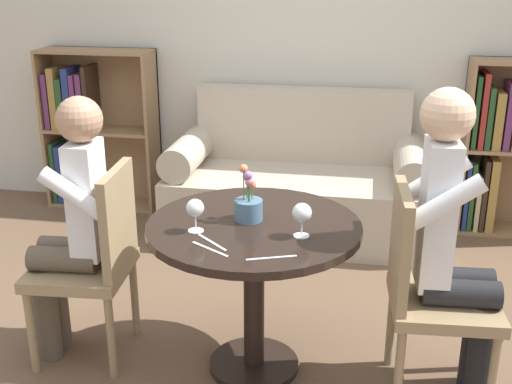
{
  "coord_description": "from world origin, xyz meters",
  "views": [
    {
      "loc": [
        0.44,
        -2.41,
        1.72
      ],
      "look_at": [
        0.0,
        0.05,
        0.82
      ],
      "focal_mm": 45.0,
      "sensor_mm": 36.0,
      "label": 1
    }
  ],
  "objects_px": {
    "chair_left": "(96,256)",
    "wine_glass_right": "(302,214)",
    "bookshelf_left": "(88,128)",
    "bookshelf_right": "(508,148)",
    "person_right": "(454,244)",
    "couch": "(297,187)",
    "chair_right": "(427,287)",
    "flower_vase": "(249,205)",
    "person_left": "(72,226)",
    "wine_glass_left": "(195,209)"
  },
  "relations": [
    {
      "from": "wine_glass_left",
      "to": "wine_glass_right",
      "type": "distance_m",
      "value": 0.42
    },
    {
      "from": "bookshelf_left",
      "to": "chair_right",
      "type": "bearing_deg",
      "value": -39.74
    },
    {
      "from": "person_left",
      "to": "flower_vase",
      "type": "height_order",
      "value": "person_left"
    },
    {
      "from": "bookshelf_left",
      "to": "chair_left",
      "type": "height_order",
      "value": "bookshelf_left"
    },
    {
      "from": "person_right",
      "to": "flower_vase",
      "type": "relative_size",
      "value": 5.36
    },
    {
      "from": "person_right",
      "to": "chair_left",
      "type": "bearing_deg",
      "value": 85.32
    },
    {
      "from": "wine_glass_right",
      "to": "chair_left",
      "type": "bearing_deg",
      "value": 174.4
    },
    {
      "from": "person_right",
      "to": "flower_vase",
      "type": "height_order",
      "value": "person_right"
    },
    {
      "from": "chair_left",
      "to": "wine_glass_left",
      "type": "relative_size",
      "value": 6.58
    },
    {
      "from": "chair_left",
      "to": "person_right",
      "type": "relative_size",
      "value": 0.69
    },
    {
      "from": "chair_right",
      "to": "wine_glass_left",
      "type": "bearing_deg",
      "value": 91.29
    },
    {
      "from": "bookshelf_left",
      "to": "person_right",
      "type": "bearing_deg",
      "value": -38.55
    },
    {
      "from": "chair_left",
      "to": "chair_right",
      "type": "distance_m",
      "value": 1.42
    },
    {
      "from": "person_right",
      "to": "wine_glass_right",
      "type": "bearing_deg",
      "value": 92.77
    },
    {
      "from": "chair_left",
      "to": "wine_glass_right",
      "type": "bearing_deg",
      "value": 80.34
    },
    {
      "from": "couch",
      "to": "wine_glass_right",
      "type": "height_order",
      "value": "couch"
    },
    {
      "from": "person_left",
      "to": "wine_glass_right",
      "type": "bearing_deg",
      "value": 81.45
    },
    {
      "from": "chair_left",
      "to": "wine_glass_right",
      "type": "distance_m",
      "value": 0.97
    },
    {
      "from": "couch",
      "to": "chair_right",
      "type": "height_order",
      "value": "couch"
    },
    {
      "from": "person_right",
      "to": "wine_glass_right",
      "type": "distance_m",
      "value": 0.6
    },
    {
      "from": "chair_right",
      "to": "person_right",
      "type": "bearing_deg",
      "value": -87.34
    },
    {
      "from": "bookshelf_left",
      "to": "chair_left",
      "type": "distance_m",
      "value": 2.06
    },
    {
      "from": "couch",
      "to": "bookshelf_right",
      "type": "relative_size",
      "value": 1.45
    },
    {
      "from": "bookshelf_right",
      "to": "chair_left",
      "type": "relative_size",
      "value": 1.27
    },
    {
      "from": "chair_left",
      "to": "wine_glass_right",
      "type": "relative_size",
      "value": 6.49
    },
    {
      "from": "chair_right",
      "to": "bookshelf_right",
      "type": "bearing_deg",
      "value": -22.57
    },
    {
      "from": "person_left",
      "to": "person_right",
      "type": "height_order",
      "value": "person_right"
    },
    {
      "from": "couch",
      "to": "chair_left",
      "type": "xyz_separation_m",
      "value": [
        -0.71,
        -1.6,
        0.18
      ]
    },
    {
      "from": "bookshelf_left",
      "to": "bookshelf_right",
      "type": "height_order",
      "value": "same"
    },
    {
      "from": "couch",
      "to": "person_left",
      "type": "relative_size",
      "value": 1.37
    },
    {
      "from": "bookshelf_left",
      "to": "wine_glass_left",
      "type": "distance_m",
      "value": 2.41
    },
    {
      "from": "chair_right",
      "to": "person_left",
      "type": "bearing_deg",
      "value": 85.36
    },
    {
      "from": "bookshelf_left",
      "to": "bookshelf_right",
      "type": "xyz_separation_m",
      "value": [
        2.92,
        0.0,
        -0.01
      ]
    },
    {
      "from": "person_right",
      "to": "flower_vase",
      "type": "bearing_deg",
      "value": 81.88
    },
    {
      "from": "couch",
      "to": "flower_vase",
      "type": "distance_m",
      "value": 1.63
    },
    {
      "from": "couch",
      "to": "bookshelf_right",
      "type": "xyz_separation_m",
      "value": [
        1.35,
        0.27,
        0.26
      ]
    },
    {
      "from": "flower_vase",
      "to": "wine_glass_right",
      "type": "bearing_deg",
      "value": -28.78
    },
    {
      "from": "bookshelf_left",
      "to": "person_right",
      "type": "height_order",
      "value": "person_right"
    },
    {
      "from": "chair_right",
      "to": "person_left",
      "type": "height_order",
      "value": "person_left"
    },
    {
      "from": "bookshelf_left",
      "to": "bookshelf_right",
      "type": "bearing_deg",
      "value": 0.01
    },
    {
      "from": "person_left",
      "to": "person_right",
      "type": "distance_m",
      "value": 1.6
    },
    {
      "from": "bookshelf_right",
      "to": "wine_glass_left",
      "type": "relative_size",
      "value": 8.38
    },
    {
      "from": "person_left",
      "to": "wine_glass_left",
      "type": "relative_size",
      "value": 8.84
    },
    {
      "from": "couch",
      "to": "bookshelf_right",
      "type": "bearing_deg",
      "value": 11.12
    },
    {
      "from": "person_left",
      "to": "flower_vase",
      "type": "distance_m",
      "value": 0.79
    },
    {
      "from": "person_right",
      "to": "wine_glass_right",
      "type": "relative_size",
      "value": 9.36
    },
    {
      "from": "couch",
      "to": "bookshelf_left",
      "type": "relative_size",
      "value": 1.45
    },
    {
      "from": "couch",
      "to": "person_left",
      "type": "distance_m",
      "value": 1.83
    },
    {
      "from": "bookshelf_right",
      "to": "person_left",
      "type": "bearing_deg",
      "value": -138.99
    },
    {
      "from": "wine_glass_right",
      "to": "wine_glass_left",
      "type": "bearing_deg",
      "value": -176.64
    }
  ]
}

